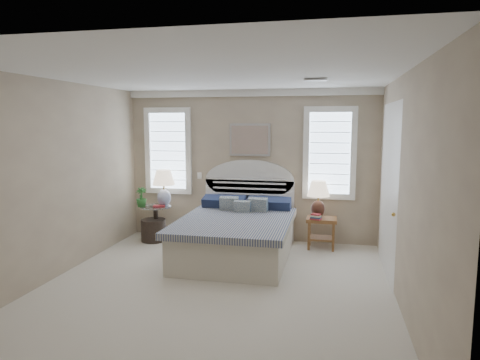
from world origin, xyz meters
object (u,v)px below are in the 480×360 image
bed (238,232)px  nightstand_right (321,226)px  floor_pot (153,230)px  lamp_left (164,184)px  side_table_left (156,219)px  lamp_right (318,195)px

bed → nightstand_right: (1.30, 0.69, 0.00)m
floor_pot → lamp_left: lamp_left is taller
floor_pot → lamp_left: (0.16, 0.14, 0.83)m
side_table_left → floor_pot: bearing=-109.8°
nightstand_right → lamp_left: size_ratio=0.80×
side_table_left → bed: bearing=-19.7°
nightstand_right → floor_pot: bearing=-176.8°
lamp_right → side_table_left: bearing=-176.9°
side_table_left → lamp_right: bearing=3.1°
lamp_left → floor_pot: bearing=-138.1°
lamp_left → lamp_right: 2.75m
nightstand_right → bed: bearing=-152.0°
side_table_left → lamp_right: 2.94m
floor_pot → nightstand_right: bearing=3.2°
nightstand_right → lamp_right: (-0.07, 0.06, 0.53)m
side_table_left → floor_pot: side_table_left is taller
bed → side_table_left: size_ratio=3.61×
bed → lamp_left: bed is taller
nightstand_right → lamp_left: lamp_left is taller
floor_pot → lamp_right: size_ratio=0.70×
side_table_left → floor_pot: (-0.02, -0.06, -0.19)m
floor_pot → lamp_left: 0.86m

